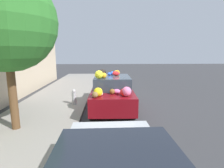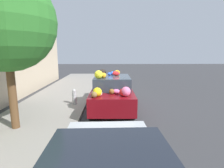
# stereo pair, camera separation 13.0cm
# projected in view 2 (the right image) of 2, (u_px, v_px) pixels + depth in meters

# --- Properties ---
(ground_plane) EXTENTS (60.00, 60.00, 0.00)m
(ground_plane) POSITION_uv_depth(u_px,v_px,m) (109.00, 109.00, 7.88)
(ground_plane) COLOR #38383A
(sidewalk_curb) EXTENTS (24.00, 3.20, 0.12)m
(sidewalk_curb) POSITION_uv_depth(u_px,v_px,m) (49.00, 108.00, 7.82)
(sidewalk_curb) COLOR gray
(sidewalk_curb) RESTS_ON ground
(street_tree) EXTENTS (2.93, 2.93, 4.74)m
(street_tree) POSITION_uv_depth(u_px,v_px,m) (5.00, 22.00, 5.04)
(street_tree) COLOR brown
(street_tree) RESTS_ON sidewalk_curb
(fire_hydrant) EXTENTS (0.20, 0.20, 0.70)m
(fire_hydrant) POSITION_uv_depth(u_px,v_px,m) (74.00, 97.00, 8.15)
(fire_hydrant) COLOR #B2B2B7
(fire_hydrant) RESTS_ON sidewalk_curb
(art_car) EXTENTS (4.00, 1.78, 1.82)m
(art_car) POSITION_uv_depth(u_px,v_px,m) (112.00, 92.00, 7.67)
(art_car) COLOR maroon
(art_car) RESTS_ON ground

